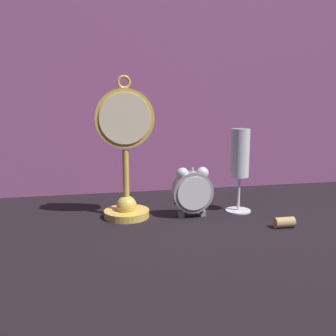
% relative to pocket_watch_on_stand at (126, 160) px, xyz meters
% --- Properties ---
extents(ground_plane, '(4.00, 4.00, 0.00)m').
position_rel_pocket_watch_on_stand_xyz_m(ground_plane, '(0.09, -0.09, -0.13)').
color(ground_plane, black).
extents(fabric_backdrop_drape, '(1.51, 0.01, 0.73)m').
position_rel_pocket_watch_on_stand_xyz_m(fabric_backdrop_drape, '(0.09, 0.24, 0.23)').
color(fabric_backdrop_drape, '#8E4C7F').
rests_on(fabric_backdrop_drape, ground_plane).
extents(pocket_watch_on_stand, '(0.13, 0.10, 0.31)m').
position_rel_pocket_watch_on_stand_xyz_m(pocket_watch_on_stand, '(0.00, 0.00, 0.00)').
color(pocket_watch_on_stand, gold).
rests_on(pocket_watch_on_stand, ground_plane).
extents(alarm_clock_twin_bell, '(0.09, 0.03, 0.11)m').
position_rel_pocket_watch_on_stand_xyz_m(alarm_clock_twin_bell, '(0.15, -0.03, -0.07)').
color(alarm_clock_twin_bell, gray).
rests_on(alarm_clock_twin_bell, ground_plane).
extents(champagne_flute, '(0.06, 0.06, 0.20)m').
position_rel_pocket_watch_on_stand_xyz_m(champagne_flute, '(0.27, -0.01, -0.01)').
color(champagne_flute, silver).
rests_on(champagne_flute, ground_plane).
extents(wine_cork, '(0.04, 0.02, 0.02)m').
position_rel_pocket_watch_on_stand_xyz_m(wine_cork, '(0.32, -0.14, -0.12)').
color(wine_cork, tan).
rests_on(wine_cork, ground_plane).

